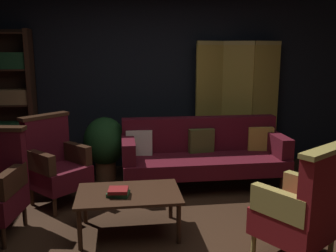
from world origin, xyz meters
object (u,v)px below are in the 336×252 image
Objects in this scene: potted_plant at (105,144)px; bookshelf at (1,101)px; folding_screen at (237,103)px; armchair_gilt_accent at (302,208)px; armchair_wing_left at (55,163)px; coffee_table at (129,197)px; velvet_couch at (203,152)px; book_red_leather at (118,190)px; book_green_cloth at (118,194)px.

bookshelf is at bearing 166.18° from potted_plant.
folding_screen reaches higher than armchair_gilt_accent.
folding_screen is 2.81m from armchair_wing_left.
armchair_wing_left is (-2.23, 1.56, 0.00)m from armchair_gilt_accent.
folding_screen is at bearing 49.08° from coffee_table.
velvet_couch is at bearing -16.91° from potted_plant.
armchair_gilt_accent is at bearing -34.89° from armchair_wing_left.
potted_plant is 1.69m from book_red_leather.
armchair_gilt_accent reaches higher than potted_plant.
book_red_leather reaches higher than book_green_cloth.
armchair_gilt_accent reaches higher than book_red_leather.
armchair_wing_left is 1.19× the size of potted_plant.
velvet_couch is 1.70m from book_green_cloth.
armchair_gilt_accent is 5.12× the size of book_green_cloth.
armchair_wing_left is at bearing -51.94° from bookshelf.
coffee_table is 1.18m from armchair_wing_left.
bookshelf reaches higher than folding_screen.
armchair_wing_left is at bearing 145.11° from armchair_gilt_accent.
book_green_cloth is (-1.80, -2.04, -0.55)m from folding_screen.
potted_plant is (1.41, -0.35, -0.57)m from bookshelf.
bookshelf is 2.64m from book_red_leather.
bookshelf is 2.65m from book_green_cloth.
armchair_wing_left is 0.94m from potted_plant.
potted_plant reaches higher than book_green_cloth.
velvet_couch is (2.70, -0.74, -0.62)m from bookshelf.
armchair_gilt_accent is 1.00× the size of armchair_wing_left.
folding_screen reaches higher than potted_plant.
book_red_leather is (0.18, -1.68, -0.03)m from potted_plant.
book_red_leather is (-1.51, 0.64, -0.02)m from armchair_gilt_accent.
potted_plant is at bearing 96.04° from book_green_cloth.
armchair_gilt_accent reaches higher than velvet_couch.
potted_plant is (-1.98, -0.36, -0.48)m from folding_screen.
armchair_wing_left is 1.17m from book_green_cloth.
folding_screen is at bearing 83.82° from armchair_gilt_accent.
book_green_cloth is (1.59, -2.02, -0.64)m from bookshelf.
velvet_couch is 2.12× the size of coffee_table.
armchair_gilt_accent and armchair_wing_left have the same top height.
book_green_cloth is (-1.51, 0.64, -0.05)m from armchair_gilt_accent.
armchair_wing_left reaches higher than book_green_cloth.
armchair_wing_left reaches higher than coffee_table.
bookshelf reaches higher than armchair_gilt_accent.
folding_screen is 1.83× the size of armchair_wing_left.
folding_screen is 1.15m from velvet_couch.
velvet_couch is at bearing -15.31° from bookshelf.
potted_plant is at bearing -169.77° from folding_screen.
folding_screen is at bearing 23.91° from armchair_wing_left.
armchair_gilt_accent is (0.40, -1.93, 0.04)m from velvet_couch.
book_green_cloth is at bearing -51.78° from armchair_wing_left.
potted_plant is at bearing 99.76° from coffee_table.
book_red_leather is at bearing -130.81° from velvet_couch.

